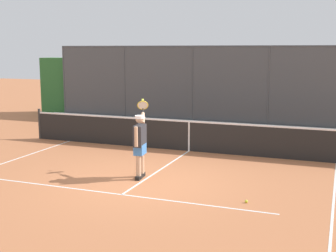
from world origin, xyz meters
The scene contains 6 objects.
ground_plane centered at (0.00, 0.00, 0.00)m, with size 60.00×60.00×0.00m, color #B76B42.
court_line_markings centered at (0.00, 1.50, 0.00)m, with size 8.74×8.48×0.01m.
fence_backdrop centered at (0.00, -9.38, 1.36)m, with size 18.94×1.37×3.29m.
tennis_net centered at (0.00, -3.55, 0.49)m, with size 11.23×0.09×1.07m.
tennis_player centered at (0.18, -0.26, 0.91)m, with size 0.57×1.31×1.86m.
tennis_ball_near_baseline centered at (-2.66, 0.66, 0.03)m, with size 0.07×0.07×0.07m, color #CCDB33.
Camera 1 is at (-4.39, 9.71, 3.16)m, focal length 48.92 mm.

